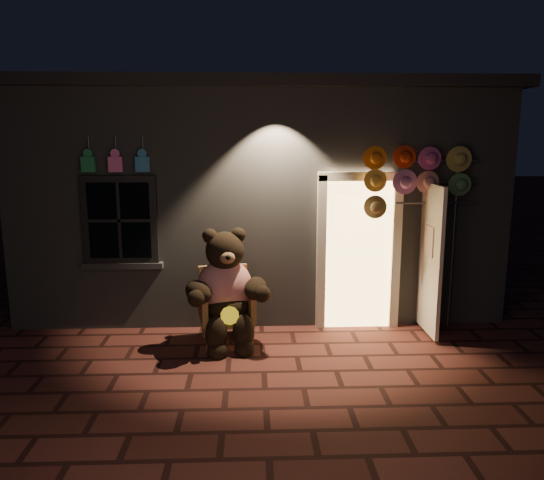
{
  "coord_description": "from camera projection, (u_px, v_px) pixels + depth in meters",
  "views": [
    {
      "loc": [
        -0.14,
        -5.67,
        2.66
      ],
      "look_at": [
        0.13,
        1.0,
        1.35
      ],
      "focal_mm": 35.0,
      "sensor_mm": 36.0,
      "label": 1
    }
  ],
  "objects": [
    {
      "name": "teddy_bear",
      "position": [
        226.0,
        291.0,
        6.75
      ],
      "size": [
        1.13,
        0.97,
        1.58
      ],
      "rotation": [
        0.0,
        0.0,
        0.19
      ],
      "color": "red",
      "rests_on": "ground"
    },
    {
      "name": "hat_rack",
      "position": [
        415.0,
        178.0,
        7.01
      ],
      "size": [
        1.59,
        0.22,
        2.54
      ],
      "color": "#59595E",
      "rests_on": "ground"
    },
    {
      "name": "ground",
      "position": [
        264.0,
        372.0,
        6.08
      ],
      "size": [
        60.0,
        60.0,
        0.0
      ],
      "primitive_type": "plane",
      "color": "brown",
      "rests_on": "ground"
    },
    {
      "name": "wicker_armchair",
      "position": [
        226.0,
        305.0,
        6.92
      ],
      "size": [
        0.77,
        0.72,
        0.98
      ],
      "rotation": [
        0.0,
        0.0,
        0.19
      ],
      "color": "olive",
      "rests_on": "ground"
    },
    {
      "name": "shop_building",
      "position": [
        258.0,
        188.0,
        9.66
      ],
      "size": [
        7.3,
        5.95,
        3.51
      ],
      "color": "slate",
      "rests_on": "ground"
    }
  ]
}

